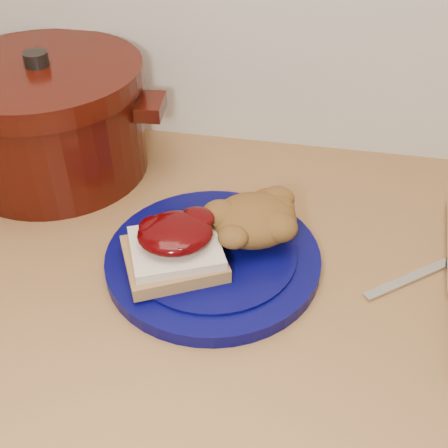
% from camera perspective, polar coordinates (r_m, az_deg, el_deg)
% --- Properties ---
extents(plate, '(0.34, 0.34, 0.02)m').
position_cam_1_polar(plate, '(0.70, -1.12, -3.55)').
color(plate, '#04043F').
rests_on(plate, wood_countertop).
extents(sandwich, '(0.15, 0.14, 0.06)m').
position_cam_1_polar(sandwich, '(0.66, -5.03, -2.31)').
color(sandwich, olive).
rests_on(sandwich, plate).
extents(stuffing_mound, '(0.13, 0.13, 0.05)m').
position_cam_1_polar(stuffing_mound, '(0.69, 3.01, 0.41)').
color(stuffing_mound, brown).
rests_on(stuffing_mound, plate).
extents(butter_knife, '(0.13, 0.11, 0.00)m').
position_cam_1_polar(butter_knife, '(0.72, 18.95, -4.96)').
color(butter_knife, silver).
rests_on(butter_knife, wood_countertop).
extents(dutch_oven, '(0.35, 0.32, 0.18)m').
position_cam_1_polar(dutch_oven, '(0.87, -17.35, 10.18)').
color(dutch_oven, black).
rests_on(dutch_oven, wood_countertop).
extents(pepper_grinder, '(0.06, 0.06, 0.12)m').
position_cam_1_polar(pepper_grinder, '(0.93, -21.08, 9.65)').
color(pepper_grinder, black).
rests_on(pepper_grinder, wood_countertop).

